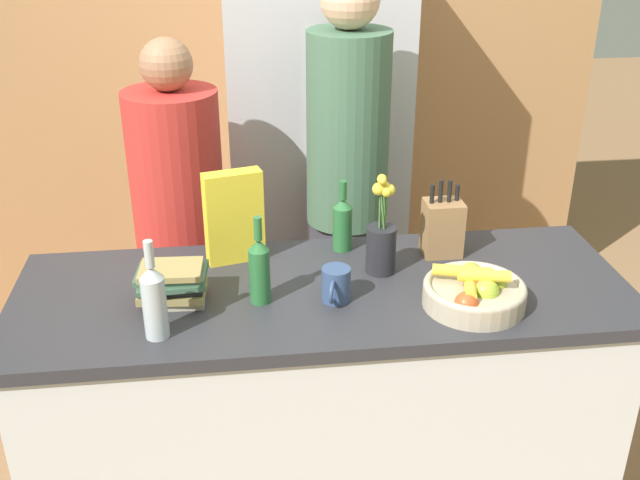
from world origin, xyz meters
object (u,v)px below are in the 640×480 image
flower_vase (381,241)px  person_in_blue (347,180)px  coffee_mug (336,285)px  person_at_sink (180,225)px  knife_block (442,227)px  bottle_wine (343,223)px  cereal_box (234,217)px  refrigerator (314,153)px  bottle_vinegar (259,269)px  book_stack (172,283)px  fruit_bowl (475,291)px  bottle_oil (154,300)px

flower_vase → person_in_blue: person_in_blue is taller
coffee_mug → person_at_sink: size_ratio=0.08×
knife_block → coffee_mug: size_ratio=2.09×
bottle_wine → person_at_sink: 0.69m
knife_block → flower_vase: bearing=-155.9°
coffee_mug → bottle_wine: 0.34m
cereal_box → person_at_sink: 0.51m
cereal_box → person_in_blue: bearing=45.5°
refrigerator → person_in_blue: 0.60m
cereal_box → bottle_wine: (0.35, 0.03, -0.06)m
refrigerator → cereal_box: bearing=-110.1°
knife_block → bottle_vinegar: (-0.61, -0.24, 0.01)m
book_stack → person_in_blue: 0.92m
coffee_mug → fruit_bowl: bearing=-11.3°
person_in_blue → refrigerator: bearing=67.9°
bottle_oil → book_stack: bearing=79.2°
flower_vase → coffee_mug: flower_vase is taller
bottle_oil → flower_vase: bearing=23.4°
fruit_bowl → flower_vase: flower_vase is taller
cereal_box → coffee_mug: size_ratio=2.45×
bottle_vinegar → bottle_wine: 0.42m
person_at_sink → flower_vase: bearing=-35.8°
bottle_vinegar → person_at_sink: person_at_sink is taller
flower_vase → bottle_wine: 0.20m
coffee_mug → bottle_oil: bottle_oil is taller
coffee_mug → bottle_wine: (0.07, 0.33, 0.04)m
coffee_mug → flower_vase: bearing=44.4°
coffee_mug → refrigerator: bearing=86.0°
refrigerator → cereal_box: (-0.38, -1.02, 0.16)m
refrigerator → coffee_mug: size_ratio=15.07×
flower_vase → cereal_box: flower_vase is taller
bottle_oil → person_in_blue: person_in_blue is taller
refrigerator → book_stack: size_ratio=8.80×
knife_block → book_stack: bearing=-166.1°
knife_block → person_at_sink: bearing=152.7°
knife_block → cereal_box: cereal_box is taller
refrigerator → bottle_oil: bearing=-112.4°
bottle_vinegar → person_at_sink: (-0.27, 0.69, -0.16)m
fruit_bowl → person_in_blue: size_ratio=0.17×
fruit_bowl → bottle_vinegar: (-0.61, 0.10, 0.06)m
knife_block → cereal_box: 0.67m
coffee_mug → person_in_blue: person_in_blue is taller
fruit_bowl → person_at_sink: person_at_sink is taller
fruit_bowl → book_stack: (-0.87, 0.13, 0.02)m
bottle_oil → person_at_sink: bearing=88.7°
bottle_oil → bottle_wine: size_ratio=1.18×
person_in_blue → coffee_mug: bearing=-128.9°
knife_block → flower_vase: (-0.22, -0.10, 0.01)m
coffee_mug → bottle_vinegar: bottle_vinegar is taller
cereal_box → bottle_oil: (-0.22, -0.43, -0.04)m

